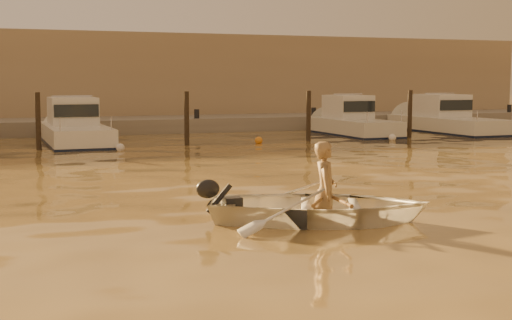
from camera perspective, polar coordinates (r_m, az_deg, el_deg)
name	(u,v)px	position (r m, az deg, el deg)	size (l,w,h in m)	color
ground_plane	(388,205)	(14.10, 10.48, -3.52)	(160.00, 160.00, 0.00)	olive
dinghy	(319,206)	(12.19, 5.08, -3.72)	(2.66, 3.73, 0.77)	white
person	(325,191)	(12.15, 5.56, -2.46)	(0.61, 0.40, 1.68)	olive
outboard_motor	(231,205)	(12.22, -1.98, -3.61)	(0.90, 0.40, 0.70)	black
oar_port	(334,198)	(12.17, 6.26, -3.02)	(0.06, 0.06, 2.10)	brown
oar_starboard	(322,198)	(12.16, 5.32, -3.01)	(0.06, 0.06, 2.10)	brown
moored_boat_2	(75,127)	(28.08, -14.28, 2.56)	(2.15, 7.25, 1.75)	white
moored_boat_4	(353,121)	(31.82, 7.81, 3.12)	(1.99, 6.24, 1.75)	beige
moored_boat_5	(447,119)	(34.49, 15.07, 3.21)	(2.29, 7.66, 1.75)	silver
piling_1	(38,124)	(25.74, -17.02, 2.76)	(0.18, 0.18, 2.20)	#2D2319
piling_2	(187,121)	(26.64, -5.56, 3.12)	(0.18, 0.18, 2.20)	#2D2319
piling_3	(309,118)	(28.38, 4.23, 3.33)	(0.18, 0.18, 2.20)	#2D2319
piling_4	(410,116)	(30.68, 12.21, 3.43)	(0.18, 0.18, 2.20)	#2D2319
fender_c	(120,148)	(24.90, -10.80, 0.97)	(0.30, 0.30, 0.30)	silver
fender_d	(259,141)	(27.42, 0.22, 1.57)	(0.30, 0.30, 0.30)	orange
fender_e	(392,138)	(29.35, 10.85, 1.77)	(0.30, 0.30, 0.30)	white
quay	(147,128)	(34.19, -8.68, 2.53)	(52.00, 4.00, 1.00)	gray
waterfront_building	(125,81)	(39.51, -10.46, 6.27)	(46.00, 7.00, 4.80)	#9E8466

